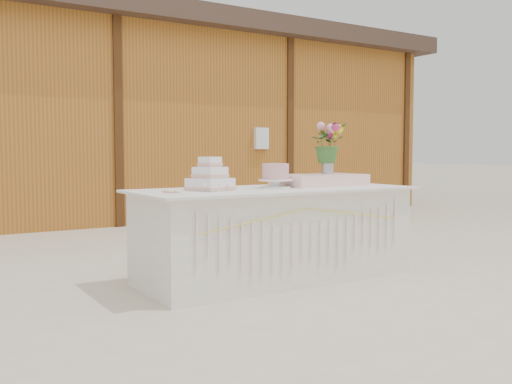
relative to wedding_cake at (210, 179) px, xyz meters
The scene contains 9 objects.
ground 1.05m from the wedding_cake, ahead, with size 80.00×80.00×0.00m, color beige.
barn 6.05m from the wedding_cake, 84.38° to the left, with size 12.60×4.60×3.30m.
cake_table 0.76m from the wedding_cake, ahead, with size 2.40×1.00×0.77m.
wedding_cake is the anchor object (origin of this frame).
pink_cake_stand 0.61m from the wedding_cake, ahead, with size 0.29×0.29×0.21m.
satin_runner 1.15m from the wedding_cake, ahead, with size 0.81×0.47×0.10m, color #FFD6CD.
flower_vase 1.27m from the wedding_cake, ahead, with size 0.11×0.11×0.15m, color #AEAEB3.
bouquet 1.32m from the wedding_cake, ahead, with size 0.33×0.29×0.37m, color #305F26.
loose_flowers 0.40m from the wedding_cake, behind, with size 0.13×0.32×0.02m, color #D48190, non-canonical shape.
Camera 1 is at (-2.67, -3.96, 1.07)m, focal length 40.00 mm.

